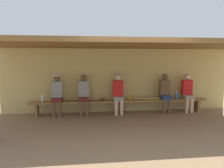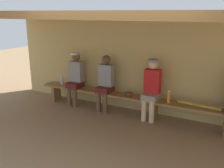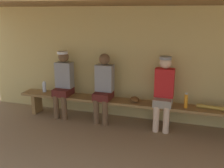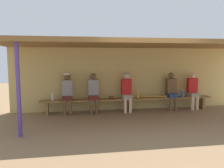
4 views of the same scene
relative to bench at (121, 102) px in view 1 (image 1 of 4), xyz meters
The scene contains 14 objects.
ground_plane 1.60m from the bench, 90.00° to the right, with size 24.00×24.00×0.00m, color #8C6D4C.
back_wall 0.84m from the bench, 90.00° to the left, with size 8.00×0.20×2.20m, color tan.
dugout_roof 2.06m from the bench, 90.00° to the right, with size 8.00×2.80×0.12m, color brown.
bench is the anchor object (origin of this frame).
player_with_sunglasses 0.37m from the bench, behind, with size 0.34×0.42×1.34m.
player_in_red 2.40m from the bench, ahead, with size 0.34×0.42×1.34m.
player_leftmost 1.28m from the bench, behind, with size 0.34×0.42×1.34m.
player_in_white 2.12m from the bench, behind, with size 0.34×0.42×1.34m.
player_rightmost 1.60m from the bench, ahead, with size 0.34×0.42×1.34m.
water_bottle_green 1.98m from the bench, ahead, with size 0.07×0.07×0.26m.
water_bottle_blue 2.58m from the bench, behind, with size 0.08×0.08×0.23m.
water_bottle_clear 0.38m from the bench, ahead, with size 0.06×0.06×0.27m.
baseball_glove_worn 0.63m from the bench, behind, with size 0.24×0.17×0.09m, color brown.
baseball_bat 0.94m from the bench, ahead, with size 0.07×0.07×0.87m, color #B28C33.
Camera 1 is at (-1.09, -5.23, 1.80)m, focal length 33.06 mm.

